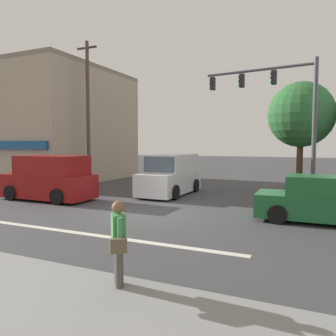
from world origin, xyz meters
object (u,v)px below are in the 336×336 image
object	(u,v)px
sedan_crossing_center	(318,201)
pedestrian_foreground_with_bag	(118,242)
traffic_light_mast	(282,106)
utility_pole_near_left	(88,112)
van_crossing_rightbound	(171,175)
street_tree	(301,115)
van_parked_curbside	(49,179)

from	to	relation	value
sedan_crossing_center	pedestrian_foreground_with_bag	xyz separation A→B (m)	(-3.25, -7.38, 0.24)
traffic_light_mast	sedan_crossing_center	bearing A→B (deg)	-62.68
utility_pole_near_left	van_crossing_rightbound	xyz separation A→B (m)	(5.95, -0.82, -3.61)
sedan_crossing_center	pedestrian_foreground_with_bag	distance (m)	8.07
street_tree	utility_pole_near_left	bearing A→B (deg)	-169.89
utility_pole_near_left	van_parked_curbside	distance (m)	6.14
van_crossing_rightbound	pedestrian_foreground_with_bag	xyz separation A→B (m)	(3.84, -11.05, -0.05)
van_parked_curbside	van_crossing_rightbound	size ratio (longest dim) A/B	1.00
utility_pole_near_left	street_tree	bearing A→B (deg)	10.11
street_tree	van_crossing_rightbound	size ratio (longest dim) A/B	1.28
utility_pole_near_left	van_crossing_rightbound	world-z (taller)	utility_pole_near_left
utility_pole_near_left	pedestrian_foreground_with_bag	distance (m)	15.82
van_crossing_rightbound	sedan_crossing_center	bearing A→B (deg)	-27.36
van_parked_curbside	pedestrian_foreground_with_bag	xyz separation A→B (m)	(8.45, -7.09, -0.05)
street_tree	pedestrian_foreground_with_bag	world-z (taller)	street_tree
utility_pole_near_left	sedan_crossing_center	size ratio (longest dim) A/B	2.16
pedestrian_foreground_with_bag	utility_pole_near_left	bearing A→B (deg)	129.54
sedan_crossing_center	van_crossing_rightbound	world-z (taller)	van_crossing_rightbound
utility_pole_near_left	traffic_light_mast	bearing A→B (deg)	-7.78
street_tree	utility_pole_near_left	size ratio (longest dim) A/B	0.67
van_parked_curbside	pedestrian_foreground_with_bag	world-z (taller)	van_parked_curbside
street_tree	utility_pole_near_left	world-z (taller)	utility_pole_near_left
traffic_light_mast	van_crossing_rightbound	size ratio (longest dim) A/B	1.34
street_tree	traffic_light_mast	xyz separation A→B (m)	(-0.62, -3.75, 0.11)
sedan_crossing_center	van_crossing_rightbound	size ratio (longest dim) A/B	0.89
traffic_light_mast	van_parked_curbside	xyz separation A→B (m)	(-10.20, -3.20, -3.30)
sedan_crossing_center	van_parked_curbside	world-z (taller)	van_parked_curbside
traffic_light_mast	van_parked_curbside	world-z (taller)	traffic_light_mast
street_tree	van_crossing_rightbound	world-z (taller)	street_tree
van_crossing_rightbound	street_tree	bearing A→B (deg)	25.69
street_tree	traffic_light_mast	bearing A→B (deg)	-99.37
sedan_crossing_center	van_crossing_rightbound	xyz separation A→B (m)	(-7.10, 3.67, 0.29)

